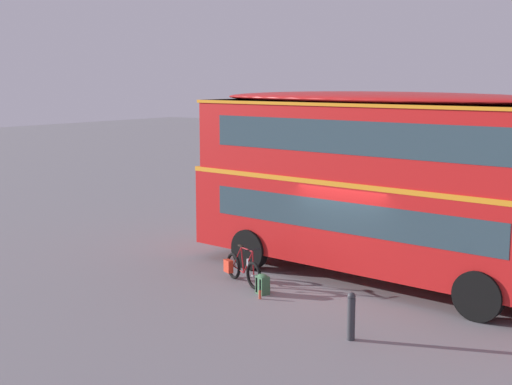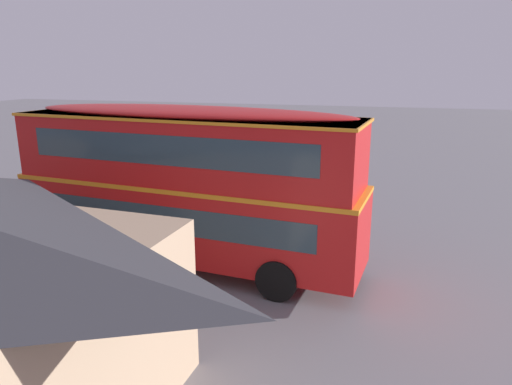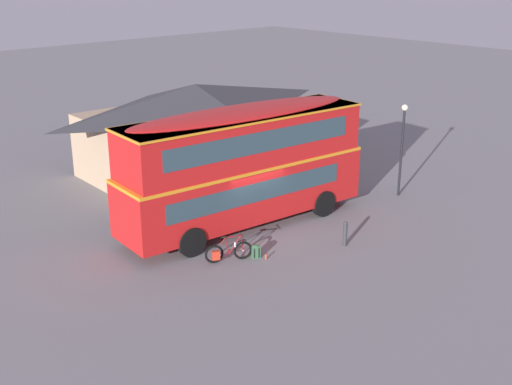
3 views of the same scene
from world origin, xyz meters
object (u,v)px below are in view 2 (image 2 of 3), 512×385
double_decker_bus (186,180)px  touring_bicycle (290,238)px  water_bottle_red_squeeze (264,234)px  kerb_bollard (198,208)px  backpack_on_ground (266,234)px  street_lamp (26,155)px

double_decker_bus → touring_bicycle: double_decker_bus is taller
water_bottle_red_squeeze → kerb_bollard: kerb_bollard is taller
double_decker_bus → kerb_bollard: 4.79m
backpack_on_ground → street_lamp: street_lamp is taller
backpack_on_ground → street_lamp: 9.53m
double_decker_bus → backpack_on_ground: 3.90m
double_decker_bus → touring_bicycle: (-2.69, -2.10, -2.27)m
backpack_on_ground → water_bottle_red_squeeze: size_ratio=2.09×
touring_bicycle → water_bottle_red_squeeze: touring_bicycle is taller
backpack_on_ground → kerb_bollard: bearing=-25.4°
double_decker_bus → street_lamp: 7.78m
touring_bicycle → kerb_bollard: 4.54m
double_decker_bus → water_bottle_red_squeeze: (-1.56, -2.91, -2.53)m
double_decker_bus → backpack_on_ground: bearing=-124.3°
double_decker_bus → street_lamp: size_ratio=2.53×
street_lamp → kerb_bollard: size_ratio=4.30×
touring_bicycle → kerb_bollard: size_ratio=1.65×
water_bottle_red_squeeze → street_lamp: 9.42m
double_decker_bus → backpack_on_ground: double_decker_bus is taller
double_decker_bus → water_bottle_red_squeeze: bearing=-118.2°
street_lamp → kerb_bollard: (-6.07, -1.93, -2.12)m
backpack_on_ground → water_bottle_red_squeeze: bearing=-64.2°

